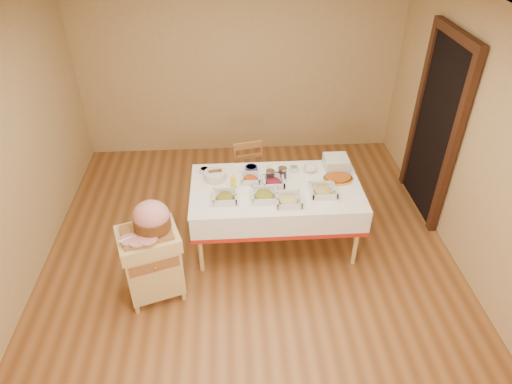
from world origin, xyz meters
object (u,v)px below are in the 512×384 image
(dining_chair, at_px, (251,178))
(brass_platter, at_px, (338,178))
(dining_table, at_px, (276,199))
(mustard_bottle, at_px, (233,182))
(bread_basket, at_px, (215,175))
(butcher_cart, at_px, (152,260))
(preserve_jar_left, at_px, (270,176))
(ham_on_board, at_px, (151,219))
(preserve_jar_right, at_px, (282,173))
(plate_stack, at_px, (336,163))

(dining_chair, height_order, brass_platter, dining_chair)
(dining_table, height_order, dining_chair, dining_chair)
(mustard_bottle, height_order, bread_basket, mustard_bottle)
(butcher_cart, xyz_separation_m, preserve_jar_left, (1.22, 0.85, 0.37))
(dining_table, relative_size, bread_basket, 7.53)
(ham_on_board, distance_m, preserve_jar_right, 1.56)
(dining_chair, bearing_deg, dining_table, -70.69)
(butcher_cart, distance_m, preserve_jar_right, 1.66)
(preserve_jar_right, distance_m, plate_stack, 0.64)
(plate_stack, xyz_separation_m, brass_platter, (-0.02, -0.23, -0.05))
(mustard_bottle, bearing_deg, plate_stack, 15.12)
(preserve_jar_right, bearing_deg, preserve_jar_left, -165.42)
(mustard_bottle, distance_m, plate_stack, 1.20)
(dining_table, bearing_deg, preserve_jar_right, 63.40)
(preserve_jar_left, bearing_deg, mustard_bottle, -162.27)
(mustard_bottle, xyz_separation_m, bread_basket, (-0.19, 0.19, -0.03))
(dining_table, height_order, ham_on_board, ham_on_board)
(bread_basket, bearing_deg, dining_table, -17.00)
(dining_table, relative_size, brass_platter, 5.60)
(dining_table, height_order, butcher_cart, butcher_cart)
(bread_basket, bearing_deg, brass_platter, -4.76)
(preserve_jar_right, bearing_deg, brass_platter, -8.01)
(butcher_cart, xyz_separation_m, bread_basket, (0.62, 0.91, 0.36))
(bread_basket, xyz_separation_m, plate_stack, (1.35, 0.12, 0.03))
(dining_chair, xyz_separation_m, ham_on_board, (-0.99, -1.33, 0.47))
(dining_table, height_order, bread_basket, bread_basket)
(dining_chair, bearing_deg, plate_stack, -19.63)
(dining_table, height_order, mustard_bottle, mustard_bottle)
(dining_table, height_order, preserve_jar_left, preserve_jar_left)
(butcher_cart, relative_size, brass_platter, 2.41)
(ham_on_board, bearing_deg, preserve_jar_left, 34.66)
(dining_table, xyz_separation_m, mustard_bottle, (-0.45, 0.01, 0.24))
(dining_table, distance_m, preserve_jar_right, 0.29)
(bread_basket, height_order, plate_stack, plate_stack)
(butcher_cart, relative_size, bread_basket, 3.23)
(plate_stack, bearing_deg, preserve_jar_right, -166.49)
(butcher_cart, height_order, brass_platter, brass_platter)
(preserve_jar_left, distance_m, plate_stack, 0.78)
(mustard_bottle, bearing_deg, butcher_cart, -138.67)
(preserve_jar_right, bearing_deg, dining_chair, 123.08)
(plate_stack, bearing_deg, mustard_bottle, -164.88)
(dining_table, xyz_separation_m, ham_on_board, (-1.22, -0.67, 0.32))
(brass_platter, bearing_deg, mustard_bottle, -175.99)
(preserve_jar_right, bearing_deg, mustard_bottle, -163.07)
(preserve_jar_right, xyz_separation_m, bread_basket, (-0.73, 0.03, -0.01))
(dining_chair, distance_m, bread_basket, 0.71)
(dining_chair, relative_size, preserve_jar_right, 6.97)
(butcher_cart, xyz_separation_m, mustard_bottle, (0.82, 0.72, 0.40))
(bread_basket, distance_m, plate_stack, 1.35)
(dining_table, bearing_deg, bread_basket, 163.00)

